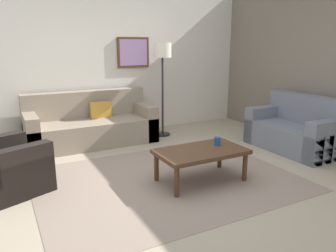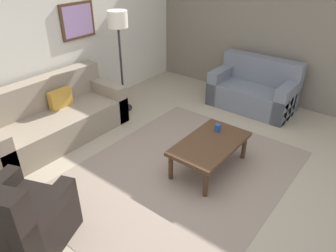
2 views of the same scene
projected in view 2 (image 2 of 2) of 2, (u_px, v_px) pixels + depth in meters
ground_plane at (179, 175)px, 4.12m from camera, size 8.00×8.00×0.00m
rear_partition at (43, 35)px, 4.81m from camera, size 6.00×0.12×2.80m
stone_feature_panel at (283, 24)px, 5.46m from camera, size 0.12×5.20×2.80m
area_rug at (179, 174)px, 4.12m from camera, size 3.17×2.43×0.01m
couch_main at (53, 119)px, 4.82m from camera, size 2.14×0.91×0.88m
couch_loveseat at (255, 91)px, 5.73m from camera, size 0.81×1.45×0.88m
armchair_leather at (15, 226)px, 2.98m from camera, size 1.04×1.04×0.95m
coffee_table at (210, 145)px, 4.07m from camera, size 1.10×0.64×0.41m
cup at (218, 128)px, 4.25m from camera, size 0.08×0.08×0.10m
lamp_standing at (118, 30)px, 5.07m from camera, size 0.32×0.32×1.71m
framed_artwork at (78, 21)px, 5.11m from camera, size 0.63×0.04×0.56m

